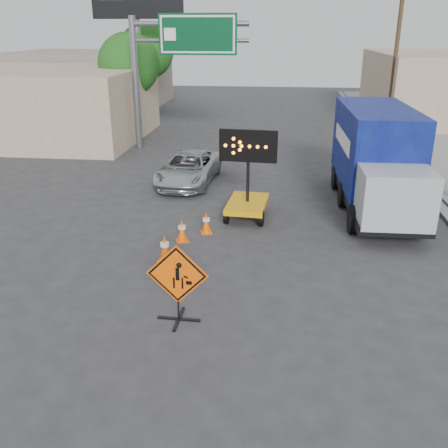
% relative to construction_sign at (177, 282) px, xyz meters
% --- Properties ---
extents(ground, '(100.00, 100.00, 0.00)m').
position_rel_construction_sign_xyz_m(ground, '(0.88, -0.87, -0.98)').
color(ground, '#2D2D30').
rests_on(ground, ground).
extents(curb_right, '(0.40, 60.00, 0.12)m').
position_rel_construction_sign_xyz_m(curb_right, '(8.08, 14.13, -0.92)').
color(curb_right, gray).
rests_on(curb_right, ground).
extents(storefront_left_near, '(14.00, 10.00, 4.00)m').
position_rel_construction_sign_xyz_m(storefront_left_near, '(-13.12, 19.13, 1.02)').
color(storefront_left_near, '#C4AA8D').
rests_on(storefront_left_near, ground).
extents(storefront_left_far, '(12.00, 10.00, 4.40)m').
position_rel_construction_sign_xyz_m(storefront_left_far, '(-14.12, 33.13, 1.22)').
color(storefront_left_far, gray).
rests_on(storefront_left_far, ground).
extents(building_right_far, '(10.00, 14.00, 4.60)m').
position_rel_construction_sign_xyz_m(building_right_far, '(13.88, 29.13, 1.32)').
color(building_right_far, '#C4AA8D').
rests_on(building_right_far, ground).
extents(highway_gantry, '(6.18, 0.38, 6.90)m').
position_rel_construction_sign_xyz_m(highway_gantry, '(-3.55, 17.09, 4.09)').
color(highway_gantry, slate).
rests_on(highway_gantry, ground).
extents(billboard, '(6.10, 0.54, 9.85)m').
position_rel_construction_sign_xyz_m(billboard, '(-7.47, 25.00, 6.38)').
color(billboard, slate).
rests_on(billboard, ground).
extents(utility_pole_far, '(1.80, 0.26, 9.00)m').
position_rel_construction_sign_xyz_m(utility_pole_far, '(8.88, 23.13, 3.71)').
color(utility_pole_far, '#4D3C21').
rests_on(utility_pole_far, ground).
extents(tree_left_near, '(3.71, 3.71, 6.03)m').
position_rel_construction_sign_xyz_m(tree_left_near, '(-7.12, 21.13, 3.19)').
color(tree_left_near, '#4D3C21').
rests_on(tree_left_near, ground).
extents(tree_left_far, '(4.10, 4.10, 6.66)m').
position_rel_construction_sign_xyz_m(tree_left_far, '(-8.12, 29.13, 3.62)').
color(tree_left_far, '#4D3C21').
rests_on(tree_left_far, ground).
extents(construction_sign, '(1.40, 0.99, 1.86)m').
position_rel_construction_sign_xyz_m(construction_sign, '(0.00, 0.00, 0.00)').
color(construction_sign, black).
rests_on(construction_sign, ground).
extents(arrow_board, '(1.95, 2.26, 3.08)m').
position_rel_construction_sign_xyz_m(arrow_board, '(1.09, 6.81, -0.29)').
color(arrow_board, orange).
rests_on(arrow_board, ground).
extents(pickup_truck, '(2.43, 4.78, 1.29)m').
position_rel_construction_sign_xyz_m(pickup_truck, '(-1.68, 10.66, -0.33)').
color(pickup_truck, silver).
rests_on(pickup_truck, ground).
extents(box_truck, '(2.52, 7.56, 3.57)m').
position_rel_construction_sign_xyz_m(box_truck, '(5.59, 8.32, 0.64)').
color(box_truck, black).
rests_on(box_truck, ground).
extents(cone_a, '(0.44, 0.44, 0.79)m').
position_rel_construction_sign_xyz_m(cone_a, '(-0.99, 3.02, -0.58)').
color(cone_a, '#FD5905').
rests_on(cone_a, ground).
extents(cone_b, '(0.47, 0.47, 0.73)m').
position_rel_construction_sign_xyz_m(cone_b, '(-0.78, 4.45, -0.61)').
color(cone_b, '#FD5905').
rests_on(cone_b, ground).
extents(cone_c, '(0.44, 0.44, 0.72)m').
position_rel_construction_sign_xyz_m(cone_c, '(-0.13, 5.21, -0.62)').
color(cone_c, '#FD5905').
rests_on(cone_c, ground).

